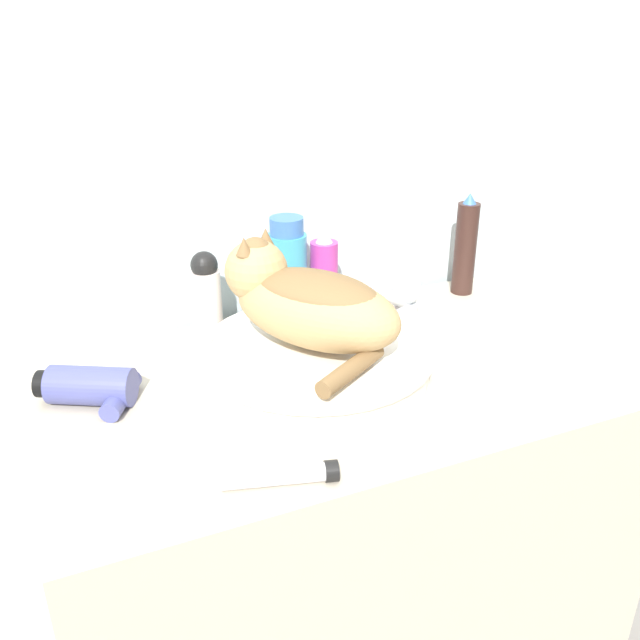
{
  "coord_description": "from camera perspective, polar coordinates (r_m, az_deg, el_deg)",
  "views": [
    {
      "loc": [
        -0.43,
        -0.62,
        1.39
      ],
      "look_at": [
        -0.04,
        0.29,
        0.93
      ],
      "focal_mm": 38.0,
      "sensor_mm": 36.0,
      "label": 1
    }
  ],
  "objects": [
    {
      "name": "wall_back",
      "position": [
        1.34,
        -4.46,
        16.83
      ],
      "size": [
        8.0,
        0.05,
        2.4
      ],
      "color": "silver",
      "rests_on": "ground_plane"
    },
    {
      "name": "vanity_counter",
      "position": [
        1.41,
        1.59,
        -19.19
      ],
      "size": [
        0.99,
        0.58,
        0.82
      ],
      "color": "#B2A893",
      "rests_on": "ground_plane"
    },
    {
      "name": "sink_basin",
      "position": [
        1.14,
        -0.31,
        -3.18
      ],
      "size": [
        0.4,
        0.4,
        0.06
      ],
      "color": "white",
      "rests_on": "vanity_counter"
    },
    {
      "name": "cat",
      "position": [
        1.11,
        -1.18,
        1.71
      ],
      "size": [
        0.29,
        0.34,
        0.17
      ],
      "rotation": [
        0.0,
        0.0,
        2.17
      ],
      "color": "tan",
      "rests_on": "sink_basin"
    },
    {
      "name": "faucet",
      "position": [
        1.29,
        6.95,
        1.89
      ],
      "size": [
        0.15,
        0.09,
        0.13
      ],
      "rotation": [
        0.0,
        0.0,
        -2.73
      ],
      "color": "silver",
      "rests_on": "vanity_counter"
    },
    {
      "name": "lotion_bottle_white",
      "position": [
        1.26,
        -9.54,
        2.01
      ],
      "size": [
        0.06,
        0.06,
        0.17
      ],
      "color": "silver",
      "rests_on": "vanity_counter"
    },
    {
      "name": "hairspray_can_black",
      "position": [
        1.48,
        12.14,
        6.02
      ],
      "size": [
        0.05,
        0.05,
        0.22
      ],
      "color": "#331E19",
      "rests_on": "vanity_counter"
    },
    {
      "name": "spray_bottle_trigger",
      "position": [
        1.33,
        0.34,
        3.53
      ],
      "size": [
        0.05,
        0.05,
        0.18
      ],
      "color": "#B2338C",
      "rests_on": "vanity_counter"
    },
    {
      "name": "mouthwash_bottle",
      "position": [
        1.3,
        -2.75,
        3.88
      ],
      "size": [
        0.07,
        0.07,
        0.22
      ],
      "color": "teal",
      "rests_on": "vanity_counter"
    },
    {
      "name": "cream_tube",
      "position": [
        0.91,
        -3.21,
        -12.94
      ],
      "size": [
        0.16,
        0.07,
        0.03
      ],
      "rotation": [
        0.0,
        0.0,
        -0.26
      ],
      "color": "silver",
      "rests_on": "vanity_counter"
    },
    {
      "name": "hair_dryer",
      "position": [
        1.12,
        -18.53,
        -5.39
      ],
      "size": [
        0.17,
        0.14,
        0.06
      ],
      "rotation": [
        0.0,
        0.0,
        2.65
      ],
      "color": "#474C8C",
      "rests_on": "vanity_counter"
    }
  ]
}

